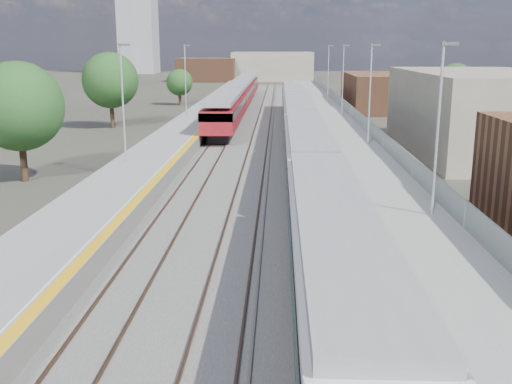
{
  "coord_description": "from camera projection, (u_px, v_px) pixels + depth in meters",
  "views": [
    {
      "loc": [
        -0.24,
        -3.97,
        8.3
      ],
      "look_at": [
        -1.21,
        21.08,
        2.2
      ],
      "focal_mm": 42.0,
      "sensor_mm": 36.0,
      "label": 1
    }
  ],
  "objects": [
    {
      "name": "ground",
      "position": [
        282.0,
        141.0,
        54.36
      ],
      "size": [
        320.0,
        320.0,
        0.0
      ],
      "primitive_type": "plane",
      "color": "#47443A",
      "rests_on": "ground"
    },
    {
      "name": "ballast_bed",
      "position": [
        258.0,
        136.0,
        56.86
      ],
      "size": [
        10.5,
        155.0,
        0.06
      ],
      "primitive_type": "cube",
      "color": "#565451",
      "rests_on": "ground"
    },
    {
      "name": "tracks",
      "position": [
        265.0,
        133.0,
        58.45
      ],
      "size": [
        8.96,
        160.0,
        0.17
      ],
      "color": "#4C3323",
      "rests_on": "ground"
    },
    {
      "name": "platform_right",
      "position": [
        337.0,
        131.0,
        56.45
      ],
      "size": [
        4.7,
        155.0,
        8.52
      ],
      "color": "slate",
      "rests_on": "ground"
    },
    {
      "name": "platform_left",
      "position": [
        187.0,
        131.0,
        56.99
      ],
      "size": [
        4.3,
        155.0,
        8.52
      ],
      "color": "slate",
      "rests_on": "ground"
    },
    {
      "name": "buildings",
      "position": [
        203.0,
        36.0,
        138.53
      ],
      "size": [
        72.0,
        185.5,
        40.0
      ],
      "color": "brown",
      "rests_on": "ground"
    },
    {
      "name": "green_train",
      "position": [
        302.0,
        130.0,
        45.87
      ],
      "size": [
        2.72,
        75.84,
        3.0
      ],
      "color": "black",
      "rests_on": "ground"
    },
    {
      "name": "red_train",
      "position": [
        239.0,
        95.0,
        77.96
      ],
      "size": [
        2.89,
        58.65,
        3.65
      ],
      "color": "black",
      "rests_on": "ground"
    },
    {
      "name": "tree_a",
      "position": [
        19.0,
        107.0,
        36.79
      ],
      "size": [
        5.53,
        5.53,
        7.49
      ],
      "color": "#382619",
      "rests_on": "ground"
    },
    {
      "name": "tree_b",
      "position": [
        110.0,
        80.0,
        61.75
      ],
      "size": [
        5.76,
        5.76,
        7.8
      ],
      "color": "#382619",
      "rests_on": "ground"
    },
    {
      "name": "tree_c",
      "position": [
        180.0,
        82.0,
        86.57
      ],
      "size": [
        3.82,
        3.82,
        5.18
      ],
      "color": "#382619",
      "rests_on": "ground"
    },
    {
      "name": "tree_d",
      "position": [
        455.0,
        83.0,
        73.64
      ],
      "size": [
        4.69,
        4.69,
        6.36
      ],
      "color": "#382619",
      "rests_on": "ground"
    }
  ]
}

